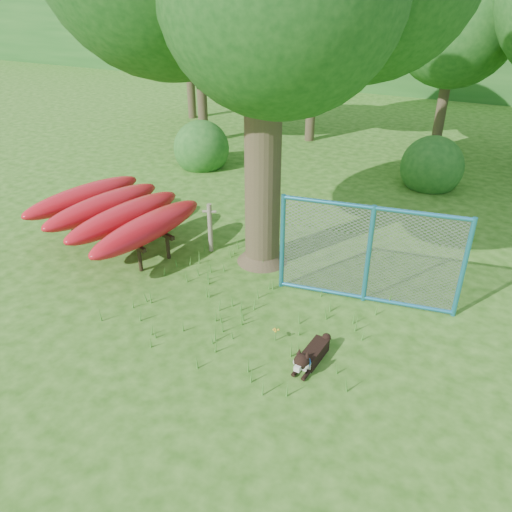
% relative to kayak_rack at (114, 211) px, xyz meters
% --- Properties ---
extents(ground, '(80.00, 80.00, 0.00)m').
position_rel_kayak_rack_xyz_m(ground, '(3.72, -1.87, -0.84)').
color(ground, '#245511').
rests_on(ground, ground).
extents(wooden_post, '(0.31, 0.17, 1.13)m').
position_rel_kayak_rack_xyz_m(wooden_post, '(2.07, 0.72, -0.24)').
color(wooden_post, '#726955').
rests_on(wooden_post, ground).
extents(kayak_rack, '(3.64, 3.91, 1.10)m').
position_rel_kayak_rack_xyz_m(kayak_rack, '(0.00, 0.00, 0.00)').
color(kayak_rack, black).
rests_on(kayak_rack, ground).
extents(husky_dog, '(0.32, 1.07, 0.47)m').
position_rel_kayak_rack_xyz_m(husky_dog, '(5.48, -1.86, -0.67)').
color(husky_dog, black).
rests_on(husky_dog, ground).
extents(fence_section, '(3.32, 0.61, 3.26)m').
position_rel_kayak_rack_xyz_m(fence_section, '(5.71, 0.33, 0.14)').
color(fence_section, teal).
rests_on(fence_section, ground).
extents(wildflower_clump, '(0.12, 0.11, 0.25)m').
position_rel_kayak_rack_xyz_m(wildflower_clump, '(4.74, -1.56, -0.64)').
color(wildflower_clump, '#45862C').
rests_on(wildflower_clump, ground).
extents(bg_tree_a, '(4.40, 4.40, 6.70)m').
position_rel_kayak_rack_xyz_m(bg_tree_a, '(-2.78, 8.13, 3.64)').
color(bg_tree_a, '#3C3221').
rests_on(bg_tree_a, ground).
extents(bg_tree_c, '(4.00, 4.00, 6.12)m').
position_rel_kayak_rack_xyz_m(bg_tree_c, '(5.22, 11.13, 3.27)').
color(bg_tree_c, '#3C3221').
rests_on(bg_tree_c, ground).
extents(bg_tree_f, '(3.60, 3.60, 5.55)m').
position_rel_kayak_rack_xyz_m(bg_tree_f, '(-5.28, 11.13, 2.89)').
color(bg_tree_f, '#3C3221').
rests_on(bg_tree_f, ground).
extents(shrub_left, '(1.80, 1.80, 1.80)m').
position_rel_kayak_rack_xyz_m(shrub_left, '(-1.28, 5.63, -0.84)').
color(shrub_left, '#1E591D').
rests_on(shrub_left, ground).
extents(shrub_mid, '(1.80, 1.80, 1.80)m').
position_rel_kayak_rack_xyz_m(shrub_mid, '(5.72, 7.13, -0.84)').
color(shrub_mid, '#1E591D').
rests_on(shrub_mid, ground).
extents(wooded_hillside, '(80.00, 12.00, 6.00)m').
position_rel_kayak_rack_xyz_m(wooded_hillside, '(3.72, 26.13, 2.16)').
color(wooded_hillside, '#1E591D').
rests_on(wooded_hillside, ground).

